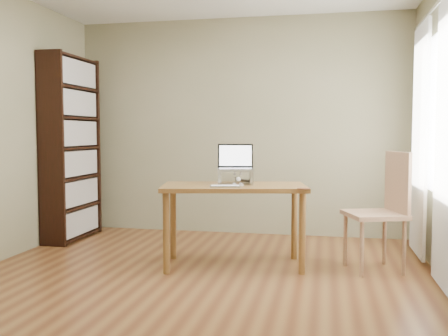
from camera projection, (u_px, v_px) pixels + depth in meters
room at (193, 123)px, 3.84m from camera, size 4.04×4.54×2.64m
bookshelf at (72, 148)px, 5.73m from camera, size 0.30×0.90×2.10m
curtains at (432, 139)px, 4.24m from camera, size 0.03×1.90×2.25m
desk at (234, 197)px, 4.55m from camera, size 1.40×0.88×0.75m
laptop_stand at (236, 175)px, 4.62m from camera, size 0.32×0.25×0.13m
laptop at (237, 163)px, 4.67m from camera, size 0.37×0.34×0.24m
keyboard at (225, 186)px, 4.34m from camera, size 0.28×0.16×0.02m
coaster at (304, 189)px, 4.21m from camera, size 0.11×0.11×0.01m
cat at (237, 178)px, 4.65m from camera, size 0.23×0.47×0.13m
chair at (384, 206)px, 4.39m from camera, size 0.59×0.59×1.06m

